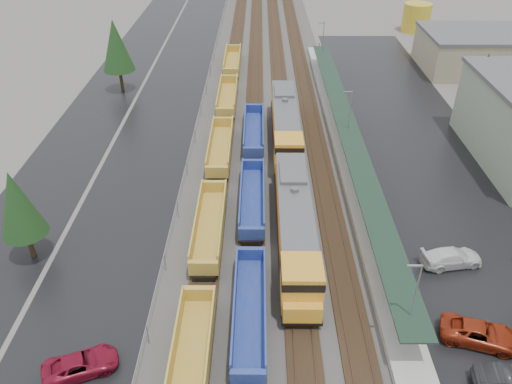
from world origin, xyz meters
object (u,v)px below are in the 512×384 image
at_px(well_string_blue, 250,311).
at_px(well_string_yellow, 210,226).
at_px(locomotive_lead, 295,228).
at_px(locomotive_trail, 285,126).
at_px(parked_car_west_c, 81,365).
at_px(parked_car_east_b, 480,334).
at_px(storage_tank, 416,18).
at_px(parked_car_east_a, 512,382).
at_px(parked_car_east_c, 452,258).

bearing_deg(well_string_blue, well_string_yellow, 110.41).
bearing_deg(locomotive_lead, locomotive_trail, 90.00).
bearing_deg(parked_car_west_c, parked_car_east_b, -106.38).
bearing_deg(locomotive_trail, well_string_yellow, -112.86).
xyz_separation_m(locomotive_lead, locomotive_trail, (0.00, 21.00, 0.00)).
bearing_deg(storage_tank, locomotive_lead, -112.39).
bearing_deg(storage_tank, parked_car_east_a, -100.40).
relative_size(storage_tank, parked_car_east_b, 1.00).
relative_size(storage_tank, parked_car_east_a, 1.16).
bearing_deg(locomotive_lead, well_string_blue, -114.63).
distance_m(well_string_yellow, well_string_blue, 11.47).
relative_size(locomotive_trail, parked_car_east_b, 3.72).
bearing_deg(well_string_blue, parked_car_east_a, -18.61).
xyz_separation_m(locomotive_lead, parked_car_east_b, (13.22, -10.60, -1.76)).
distance_m(well_string_blue, parked_car_west_c, 12.74).
height_order(locomotive_lead, parked_car_east_c, locomotive_lead).
relative_size(well_string_blue, storage_tank, 13.16).
xyz_separation_m(parked_car_east_a, parked_car_east_c, (0.04, 12.73, -0.02)).
relative_size(locomotive_lead, parked_car_west_c, 4.11).
distance_m(locomotive_trail, storage_tank, 59.51).
xyz_separation_m(parked_car_east_b, parked_car_east_c, (0.67, 8.60, -0.00)).
bearing_deg(parked_car_east_c, storage_tank, -21.93).
bearing_deg(parked_car_east_c, well_string_yellow, 69.75).
xyz_separation_m(locomotive_lead, parked_car_east_a, (13.85, -14.73, -1.74)).
bearing_deg(parked_car_east_c, parked_car_east_a, 170.00).
height_order(locomotive_trail, well_string_yellow, locomotive_trail).
relative_size(well_string_yellow, storage_tank, 18.78).
height_order(storage_tank, parked_car_east_c, storage_tank).
bearing_deg(parked_car_east_a, parked_car_east_b, 16.13).
height_order(parked_car_west_c, parked_car_east_a, parked_car_east_a).
relative_size(parked_car_west_c, parked_car_east_b, 0.91).
height_order(well_string_yellow, well_string_blue, well_string_yellow).
bearing_deg(well_string_yellow, locomotive_trail, 67.14).
bearing_deg(well_string_yellow, parked_car_east_a, -37.49).
relative_size(locomotive_lead, storage_tank, 3.72).
bearing_deg(locomotive_trail, parked_car_east_b, -67.30).
relative_size(parked_car_east_a, parked_car_east_c, 0.91).
relative_size(locomotive_lead, well_string_yellow, 0.20).
distance_m(locomotive_lead, well_string_blue, 9.70).
bearing_deg(parked_car_west_c, storage_tank, -50.03).
height_order(parked_car_east_a, parked_car_east_c, parked_car_east_a).
distance_m(well_string_blue, storage_tank, 87.99).
height_order(well_string_yellow, parked_car_east_c, well_string_yellow).
xyz_separation_m(well_string_blue, parked_car_east_a, (17.85, -6.01, -0.30)).
distance_m(storage_tank, parked_car_east_b, 84.75).
relative_size(locomotive_lead, parked_car_east_c, 3.90).
xyz_separation_m(locomotive_lead, storage_tank, (29.85, 72.48, 0.31)).
bearing_deg(storage_tank, parked_car_west_c, -117.97).
bearing_deg(storage_tank, well_string_yellow, -118.25).
relative_size(storage_tank, parked_car_east_c, 1.05).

